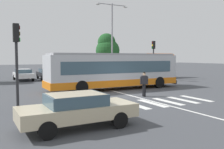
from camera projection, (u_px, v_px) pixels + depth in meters
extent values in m
plane|color=#424449|center=(128.00, 95.00, 17.61)|extent=(160.00, 160.00, 0.00)
cylinder|color=black|center=(144.00, 80.00, 23.93)|extent=(1.00, 0.32, 1.00)
cylinder|color=black|center=(159.00, 82.00, 21.88)|extent=(1.00, 0.32, 1.00)
cylinder|color=black|center=(71.00, 84.00, 20.41)|extent=(1.00, 0.32, 1.00)
cylinder|color=black|center=(82.00, 87.00, 18.35)|extent=(1.00, 0.32, 1.00)
cube|color=silver|center=(114.00, 70.00, 20.95)|extent=(11.58, 2.74, 2.55)
cube|color=orange|center=(114.00, 82.00, 21.02)|extent=(11.70, 2.76, 0.55)
cube|color=#3D5666|center=(114.00, 67.00, 20.93)|extent=(10.20, 2.76, 0.96)
cube|color=#3D5666|center=(166.00, 67.00, 23.69)|extent=(0.08, 2.24, 1.63)
cube|color=black|center=(167.00, 57.00, 23.63)|extent=(0.09, 1.94, 0.28)
cube|color=#99999E|center=(114.00, 54.00, 20.86)|extent=(11.12, 2.52, 0.16)
cube|color=#28282B|center=(167.00, 81.00, 23.84)|extent=(0.16, 2.55, 0.36)
cylinder|color=black|center=(143.00, 90.00, 17.24)|extent=(0.16, 0.16, 0.85)
cylinder|color=black|center=(145.00, 91.00, 17.00)|extent=(0.16, 0.16, 0.85)
cube|color=#232328|center=(144.00, 80.00, 17.06)|extent=(0.46, 0.36, 0.60)
cylinder|color=#232328|center=(141.00, 81.00, 17.02)|extent=(0.10, 0.10, 0.55)
cylinder|color=#232328|center=(147.00, 80.00, 17.11)|extent=(0.10, 0.10, 0.55)
sphere|color=tan|center=(144.00, 74.00, 17.04)|extent=(0.22, 0.22, 0.22)
sphere|color=black|center=(144.00, 73.00, 17.03)|extent=(0.19, 0.19, 0.19)
cylinder|color=black|center=(101.00, 112.00, 10.93)|extent=(0.64, 0.21, 0.64)
cylinder|color=black|center=(120.00, 120.00, 9.47)|extent=(0.64, 0.21, 0.64)
cylinder|color=black|center=(37.00, 119.00, 9.58)|extent=(0.64, 0.21, 0.64)
cylinder|color=black|center=(47.00, 130.00, 8.12)|extent=(0.64, 0.21, 0.64)
cube|color=#C6B793|center=(78.00, 112.00, 9.50)|extent=(4.54, 1.92, 0.52)
cube|color=#3D5666|center=(76.00, 99.00, 9.42)|extent=(2.19, 1.65, 0.44)
cube|color=#C6B793|center=(75.00, 95.00, 9.41)|extent=(2.01, 1.57, 0.09)
cylinder|color=black|center=(14.00, 77.00, 29.72)|extent=(0.21, 0.64, 0.64)
cylinder|color=black|center=(28.00, 77.00, 30.53)|extent=(0.21, 0.64, 0.64)
cylinder|color=black|center=(17.00, 79.00, 27.28)|extent=(0.21, 0.64, 0.64)
cylinder|color=black|center=(33.00, 78.00, 28.09)|extent=(0.21, 0.64, 0.64)
cube|color=white|center=(23.00, 75.00, 28.88)|extent=(1.90, 4.53, 0.52)
cube|color=#3D5666|center=(23.00, 71.00, 28.77)|extent=(1.64, 2.19, 0.44)
cube|color=white|center=(23.00, 69.00, 28.76)|extent=(1.57, 2.01, 0.09)
cylinder|color=black|center=(38.00, 76.00, 31.07)|extent=(0.21, 0.64, 0.64)
cylinder|color=black|center=(51.00, 76.00, 31.82)|extent=(0.21, 0.64, 0.64)
cylinder|color=black|center=(42.00, 78.00, 28.58)|extent=(0.21, 0.64, 0.64)
cylinder|color=black|center=(56.00, 77.00, 29.33)|extent=(0.21, 0.64, 0.64)
cube|color=black|center=(47.00, 74.00, 30.18)|extent=(1.89, 4.53, 0.52)
cube|color=#3D5666|center=(47.00, 70.00, 30.06)|extent=(1.64, 2.19, 0.44)
cube|color=black|center=(47.00, 69.00, 30.05)|extent=(1.56, 2.00, 0.09)
cylinder|color=black|center=(58.00, 76.00, 32.02)|extent=(0.23, 0.65, 0.64)
cylinder|color=black|center=(70.00, 75.00, 32.86)|extent=(0.23, 0.65, 0.64)
cylinder|color=black|center=(65.00, 77.00, 29.61)|extent=(0.23, 0.65, 0.64)
cylinder|color=black|center=(78.00, 77.00, 30.45)|extent=(0.23, 0.65, 0.64)
cube|color=#38383D|center=(68.00, 74.00, 31.21)|extent=(2.00, 4.57, 0.52)
cube|color=#3D5666|center=(68.00, 70.00, 31.10)|extent=(1.69, 2.22, 0.44)
cube|color=#38383D|center=(68.00, 68.00, 31.09)|extent=(1.61, 2.04, 0.09)
cylinder|color=black|center=(77.00, 75.00, 33.65)|extent=(0.23, 0.65, 0.64)
cylinder|color=black|center=(88.00, 74.00, 34.49)|extent=(0.23, 0.65, 0.64)
cylinder|color=black|center=(85.00, 76.00, 31.25)|extent=(0.23, 0.65, 0.64)
cylinder|color=black|center=(97.00, 76.00, 32.10)|extent=(0.23, 0.65, 0.64)
cube|color=#AD1E1E|center=(86.00, 73.00, 32.85)|extent=(2.04, 4.58, 0.52)
cube|color=#3D5666|center=(87.00, 69.00, 32.74)|extent=(1.71, 2.24, 0.44)
cube|color=#AD1E1E|center=(87.00, 68.00, 32.72)|extent=(1.62, 2.05, 0.09)
cylinder|color=black|center=(95.00, 74.00, 34.96)|extent=(0.23, 0.65, 0.64)
cylinder|color=black|center=(105.00, 74.00, 35.81)|extent=(0.23, 0.65, 0.64)
cylinder|color=black|center=(105.00, 75.00, 32.57)|extent=(0.23, 0.65, 0.64)
cylinder|color=black|center=(115.00, 75.00, 33.42)|extent=(0.23, 0.65, 0.64)
cube|color=#C6B793|center=(105.00, 72.00, 34.17)|extent=(2.06, 4.59, 0.52)
cube|color=#3D5666|center=(105.00, 69.00, 34.06)|extent=(1.72, 2.24, 0.44)
cube|color=#C6B793|center=(105.00, 67.00, 34.04)|extent=(1.63, 2.06, 0.09)
cylinder|color=black|center=(114.00, 74.00, 35.82)|extent=(0.20, 0.64, 0.64)
cylinder|color=black|center=(124.00, 73.00, 36.59)|extent=(0.20, 0.64, 0.64)
cylinder|color=black|center=(123.00, 75.00, 33.35)|extent=(0.20, 0.64, 0.64)
cylinder|color=black|center=(134.00, 75.00, 34.13)|extent=(0.20, 0.64, 0.64)
cube|color=#B7BABF|center=(124.00, 72.00, 34.95)|extent=(1.82, 4.50, 0.52)
cube|color=#3D5666|center=(124.00, 69.00, 34.84)|extent=(1.60, 2.16, 0.44)
cube|color=#B7BABF|center=(124.00, 67.00, 34.82)|extent=(1.53, 1.98, 0.09)
cylinder|color=#28282B|center=(17.00, 77.00, 12.26)|extent=(0.14, 0.14, 3.50)
cube|color=black|center=(16.00, 33.00, 12.10)|extent=(0.28, 0.32, 0.90)
cylinder|color=#410907|center=(19.00, 27.00, 12.16)|extent=(0.04, 0.20, 0.20)
cylinder|color=#463707|center=(20.00, 34.00, 12.18)|extent=(0.04, 0.20, 0.20)
cylinder|color=green|center=(20.00, 40.00, 12.20)|extent=(0.04, 0.20, 0.20)
cylinder|color=#28282B|center=(153.00, 65.00, 28.29)|extent=(0.14, 0.14, 3.69)
cube|color=black|center=(154.00, 45.00, 28.12)|extent=(0.28, 0.32, 0.90)
cylinder|color=#410907|center=(152.00, 43.00, 28.03)|extent=(0.04, 0.20, 0.20)
cylinder|color=yellow|center=(152.00, 45.00, 28.05)|extent=(0.04, 0.20, 0.20)
cylinder|color=#093B10|center=(152.00, 48.00, 28.07)|extent=(0.04, 0.20, 0.20)
cylinder|color=#28282B|center=(147.00, 69.00, 31.68)|extent=(0.12, 0.12, 2.30)
cylinder|color=#28282B|center=(171.00, 69.00, 33.51)|extent=(0.12, 0.12, 2.30)
cube|color=slate|center=(156.00, 68.00, 33.20)|extent=(3.80, 0.04, 1.93)
cylinder|color=#BC602D|center=(160.00, 59.00, 32.50)|extent=(4.04, 1.54, 1.54)
cube|color=#4C3823|center=(159.00, 74.00, 32.64)|extent=(3.17, 0.36, 0.08)
cylinder|color=#939399|center=(112.00, 41.00, 31.06)|extent=(0.20, 0.20, 9.47)
cylinder|color=#939399|center=(119.00, 5.00, 31.18)|extent=(1.95, 0.10, 0.10)
ellipsoid|color=silver|center=(125.00, 7.00, 31.64)|extent=(0.60, 0.32, 0.20)
cylinder|color=#939399|center=(105.00, 4.00, 30.28)|extent=(1.95, 0.10, 0.10)
ellipsoid|color=silver|center=(98.00, 4.00, 29.84)|extent=(0.60, 0.32, 0.20)
cylinder|color=brown|center=(108.00, 67.00, 37.70)|extent=(0.36, 0.36, 2.45)
sphere|color=#1E5123|center=(108.00, 51.00, 37.52)|extent=(3.65, 3.65, 3.65)
sphere|color=#1E5123|center=(107.00, 42.00, 37.47)|extent=(2.74, 2.74, 2.74)
cube|color=silver|center=(97.00, 109.00, 12.97)|extent=(0.45, 2.70, 0.01)
cube|color=silver|center=(117.00, 107.00, 13.52)|extent=(0.45, 2.70, 0.01)
cube|color=silver|center=(135.00, 105.00, 14.08)|extent=(0.45, 2.70, 0.01)
cube|color=silver|center=(152.00, 103.00, 14.63)|extent=(0.45, 2.70, 0.01)
cube|color=silver|center=(168.00, 101.00, 15.19)|extent=(0.45, 2.70, 0.01)
cube|color=silver|center=(182.00, 100.00, 15.74)|extent=(0.45, 2.70, 0.01)
cube|color=silver|center=(196.00, 98.00, 16.30)|extent=(0.45, 2.70, 0.01)
cube|color=silver|center=(116.00, 92.00, 19.42)|extent=(0.16, 24.00, 0.01)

